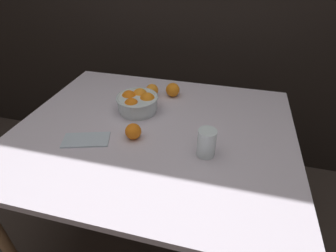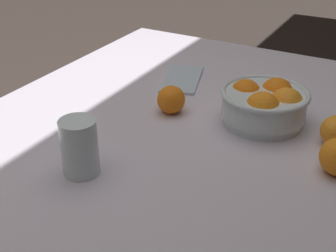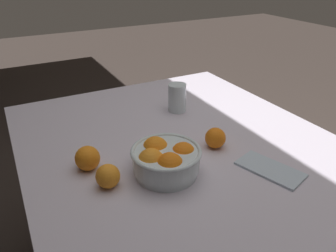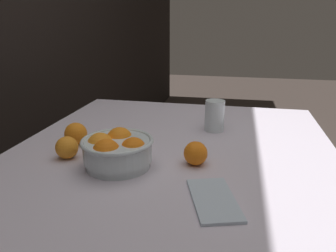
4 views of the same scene
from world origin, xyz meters
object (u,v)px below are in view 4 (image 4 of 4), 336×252
(juice_glass, at_px, (215,117))
(fruit_bowl, at_px, (117,150))
(orange_loose_near_bowl, at_px, (76,134))
(orange_loose_front, at_px, (67,148))
(orange_loose_aside, at_px, (196,153))

(juice_glass, bearing_deg, fruit_bowl, 146.27)
(fruit_bowl, xyz_separation_m, juice_glass, (0.39, -0.26, 0.00))
(orange_loose_near_bowl, distance_m, orange_loose_front, 0.12)
(fruit_bowl, bearing_deg, orange_loose_front, 82.33)
(fruit_bowl, height_order, orange_loose_front, fruit_bowl)
(juice_glass, distance_m, orange_loose_near_bowl, 0.52)
(fruit_bowl, height_order, juice_glass, juice_glass)
(orange_loose_aside, bearing_deg, orange_loose_near_bowl, 79.79)
(fruit_bowl, height_order, orange_loose_near_bowl, fruit_bowl)
(orange_loose_aside, bearing_deg, fruit_bowl, 104.89)
(orange_loose_front, distance_m, orange_loose_aside, 0.40)
(orange_loose_front, bearing_deg, fruit_bowl, -97.67)
(fruit_bowl, xyz_separation_m, orange_loose_front, (0.02, 0.17, -0.02))
(orange_loose_near_bowl, bearing_deg, fruit_bowl, -124.34)
(juice_glass, bearing_deg, orange_loose_front, 130.05)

